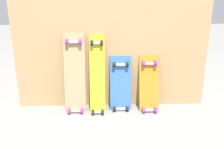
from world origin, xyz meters
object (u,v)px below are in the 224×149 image
Objects in this scene: skateboard_blue at (120,87)px; skateboard_orange at (149,87)px; skateboard_yellow at (97,78)px; skateboard_natural at (75,77)px.

skateboard_orange reaches higher than skateboard_blue.
skateboard_blue is 0.30m from skateboard_orange.
skateboard_yellow is at bearing -179.36° from skateboard_orange.
skateboard_natural is 0.24m from skateboard_yellow.
skateboard_natural is 1.37× the size of skateboard_orange.
skateboard_natural is 0.50m from skateboard_blue.
skateboard_natural reaches higher than skateboard_orange.
skateboard_yellow reaches higher than skateboard_blue.
skateboard_natural reaches higher than skateboard_blue.
skateboard_yellow is 0.27m from skateboard_blue.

